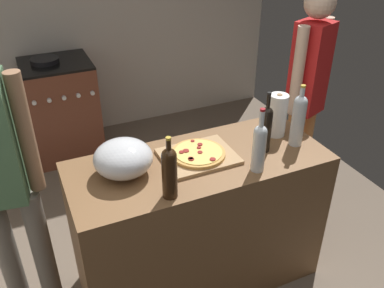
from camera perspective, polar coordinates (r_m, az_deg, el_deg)
ground_plane at (r=3.40m, az=-6.73°, el=-8.68°), size 3.87×3.51×0.02m
kitchen_wall_rear at (r=4.18m, az=-14.77°, el=18.34°), size 3.87×0.10×2.60m
counter at (r=2.54m, az=0.94°, el=-10.81°), size 1.44×0.60×0.90m
cutting_board at (r=2.28m, az=0.86°, el=-1.72°), size 0.40×0.32×0.02m
pizza at (r=2.27m, az=0.86°, el=-1.28°), size 0.30×0.30×0.03m
mixing_bowl at (r=2.14m, az=-9.46°, el=-1.96°), size 0.31×0.31×0.19m
paper_towel_roll at (r=2.50m, az=11.67°, el=3.91°), size 0.11×0.11×0.26m
wine_bottle_dark at (r=2.41m, az=14.45°, el=3.45°), size 0.08×0.08×0.37m
wine_bottle_clear at (r=2.32m, az=10.14°, el=2.30°), size 0.07×0.07×0.36m
wine_bottle_amber at (r=2.14m, az=9.25°, el=-0.23°), size 0.07×0.07×0.36m
wine_bottle_green at (r=1.93m, az=-3.13°, el=-3.72°), size 0.07×0.07×0.33m
stove at (r=4.02m, az=-17.39°, el=4.63°), size 0.60×0.59×0.95m
person_in_stripes at (r=2.19m, az=-24.57°, el=-3.87°), size 0.36×0.23×1.73m
person_in_red at (r=3.01m, az=15.45°, el=6.83°), size 0.36×0.26×1.68m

